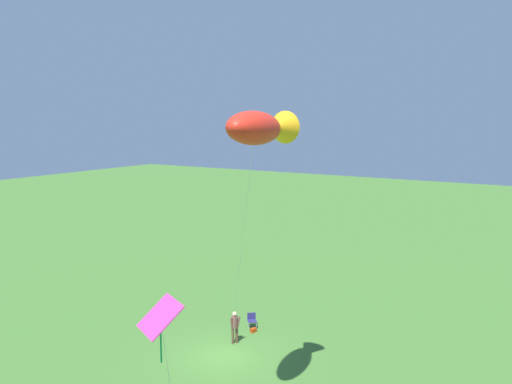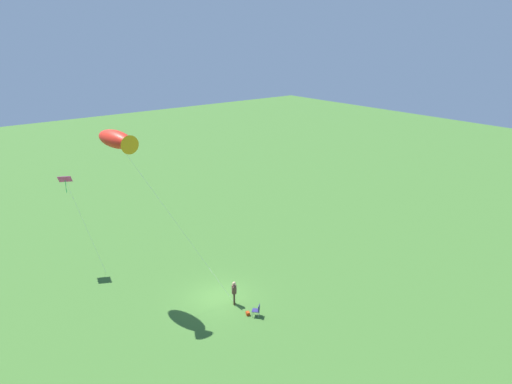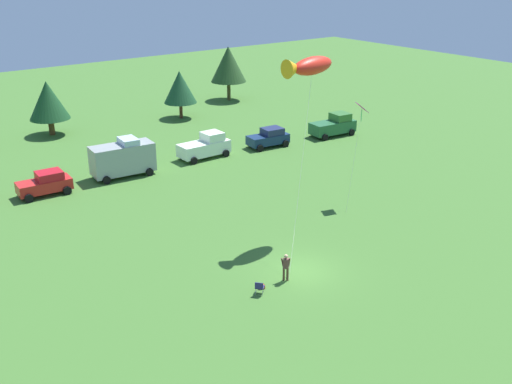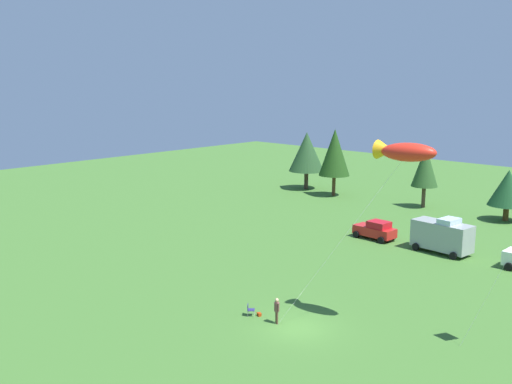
% 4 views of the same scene
% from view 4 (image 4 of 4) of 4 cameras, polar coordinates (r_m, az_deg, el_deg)
% --- Properties ---
extents(ground_plane, '(160.00, 160.00, 0.00)m').
position_cam_4_polar(ground_plane, '(39.74, 4.01, -12.83)').
color(ground_plane, '#3D6B2A').
extents(person_kite_flyer, '(0.52, 0.50, 1.74)m').
position_cam_4_polar(person_kite_flyer, '(40.01, 2.00, -11.05)').
color(person_kite_flyer, '#523527').
rests_on(person_kite_flyer, ground).
extents(folding_chair, '(0.68, 0.68, 0.82)m').
position_cam_4_polar(folding_chair, '(41.39, -0.60, -11.07)').
color(folding_chair, navy).
rests_on(folding_chair, ground).
extents(backpack_on_grass, '(0.38, 0.32, 0.22)m').
position_cam_4_polar(backpack_on_grass, '(41.48, 0.30, -11.57)').
color(backpack_on_grass, '#B0340D').
rests_on(backpack_on_grass, ground).
extents(car_red_sedan, '(4.30, 2.42, 1.89)m').
position_cam_4_polar(car_red_sedan, '(60.95, 11.31, -3.55)').
color(car_red_sedan, red).
rests_on(car_red_sedan, ground).
extents(van_motorhome_grey, '(5.58, 3.01, 3.34)m').
position_cam_4_polar(van_motorhome_grey, '(57.73, 17.31, -3.95)').
color(van_motorhome_grey, '#959B99').
rests_on(van_motorhome_grey, ground).
extents(treeline_distant, '(58.08, 8.59, 9.09)m').
position_cam_4_polar(treeline_distant, '(74.77, 17.73, 1.94)').
color(treeline_distant, '#453228').
rests_on(treeline_distant, ground).
extents(kite_large_fish, '(7.92, 6.11, 12.08)m').
position_cam_4_polar(kite_large_fish, '(38.08, 13.80, 3.75)').
color(kite_large_fish, red).
rests_on(kite_large_fish, ground).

